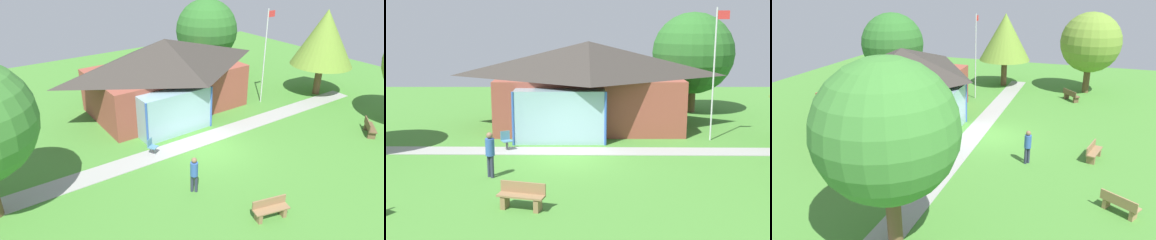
% 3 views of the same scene
% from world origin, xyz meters
% --- Properties ---
extents(ground_plane, '(44.00, 44.00, 0.00)m').
position_xyz_m(ground_plane, '(0.00, 0.00, 0.00)').
color(ground_plane, '#478433').
extents(pavilion, '(10.60, 7.40, 4.67)m').
position_xyz_m(pavilion, '(0.90, 6.11, 2.43)').
color(pavilion, brown).
rests_on(pavilion, ground_plane).
extents(footpath, '(25.92, 1.67, 0.03)m').
position_xyz_m(footpath, '(0.00, 1.14, 0.01)').
color(footpath, '#999993').
rests_on(footpath, ground_plane).
extents(flagpole, '(0.64, 0.08, 6.38)m').
position_xyz_m(flagpole, '(6.92, 3.23, 3.49)').
color(flagpole, silver).
rests_on(flagpole, ground_plane).
extents(bench_front_center, '(1.56, 0.81, 0.84)m').
position_xyz_m(bench_front_center, '(-1.37, -5.59, 0.40)').
color(bench_front_center, olive).
rests_on(bench_front_center, ground_plane).
extents(patio_chair_west, '(0.60, 0.60, 0.86)m').
position_xyz_m(patio_chair_west, '(-2.85, 1.40, 0.42)').
color(patio_chair_west, teal).
rests_on(patio_chair_west, ground_plane).
extents(visitor_strolling_lawn, '(0.34, 0.34, 1.74)m').
position_xyz_m(visitor_strolling_lawn, '(-2.89, -2.47, 1.02)').
color(visitor_strolling_lawn, '#2D3347').
rests_on(visitor_strolling_lawn, ground_plane).
extents(tree_behind_pavilion_right, '(5.06, 5.06, 6.25)m').
position_xyz_m(tree_behind_pavilion_right, '(7.57, 10.57, 3.71)').
color(tree_behind_pavilion_right, brown).
rests_on(tree_behind_pavilion_right, ground_plane).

